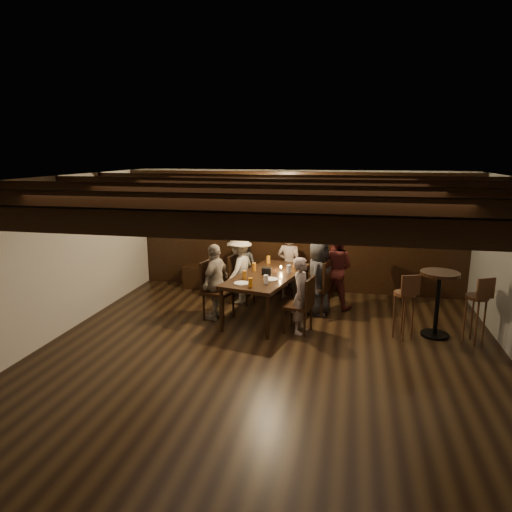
% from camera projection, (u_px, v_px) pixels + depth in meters
% --- Properties ---
extents(room, '(7.00, 7.00, 7.00)m').
position_uv_depth(room, '(273.00, 249.00, 7.97)').
color(room, black).
rests_on(room, ground).
extents(dining_table, '(1.28, 2.12, 0.74)m').
position_uv_depth(dining_table, '(268.00, 277.00, 7.65)').
color(dining_table, black).
rests_on(dining_table, floor).
extents(chair_left_near, '(0.48, 0.48, 0.89)m').
position_uv_depth(chair_left_near, '(241.00, 289.00, 8.43)').
color(chair_left_near, black).
rests_on(chair_left_near, floor).
extents(chair_left_far, '(0.53, 0.53, 0.99)m').
position_uv_depth(chair_left_far, '(218.00, 301.00, 7.62)').
color(chair_left_far, black).
rests_on(chair_left_far, floor).
extents(chair_right_near, '(0.52, 0.52, 0.95)m').
position_uv_depth(chair_right_near, '(316.00, 297.00, 7.85)').
color(chair_right_near, black).
rests_on(chair_right_near, floor).
extents(chair_right_far, '(0.48, 0.48, 0.88)m').
position_uv_depth(chair_right_far, '(299.00, 315.00, 7.06)').
color(chair_right_far, black).
rests_on(chair_right_far, floor).
extents(person_bench_left, '(0.64, 0.49, 1.18)m').
position_uv_depth(person_bench_left, '(243.00, 265.00, 8.83)').
color(person_bench_left, '#2A2A2D').
rests_on(person_bench_left, floor).
extents(person_bench_centre, '(0.53, 0.40, 1.30)m').
position_uv_depth(person_bench_centre, '(289.00, 266.00, 8.59)').
color(person_bench_centre, slate).
rests_on(person_bench_centre, floor).
extents(person_bench_right, '(0.79, 0.67, 1.43)m').
position_uv_depth(person_bench_right, '(334.00, 269.00, 8.09)').
color(person_bench_right, '#551F1D').
rests_on(person_bench_right, floor).
extents(person_left_near, '(0.63, 0.90, 1.27)m').
position_uv_depth(person_left_near, '(240.00, 269.00, 8.36)').
color(person_left_near, '#B3AB97').
rests_on(person_left_near, floor).
extents(person_left_far, '(0.46, 0.80, 1.28)m').
position_uv_depth(person_left_far, '(216.00, 282.00, 7.56)').
color(person_left_far, gray).
rests_on(person_left_far, floor).
extents(person_right_near, '(0.54, 0.71, 1.31)m').
position_uv_depth(person_right_near, '(319.00, 277.00, 7.76)').
color(person_right_near, '#252628').
rests_on(person_right_near, floor).
extents(person_right_far, '(0.37, 0.48, 1.19)m').
position_uv_depth(person_right_far, '(302.00, 295.00, 6.97)').
color(person_right_far, gray).
rests_on(person_right_far, floor).
extents(pint_a, '(0.07, 0.07, 0.14)m').
position_uv_depth(pint_a, '(268.00, 260.00, 8.36)').
color(pint_a, '#BF7219').
rests_on(pint_a, dining_table).
extents(pint_b, '(0.07, 0.07, 0.14)m').
position_uv_depth(pint_b, '(295.00, 263.00, 8.10)').
color(pint_b, '#BF7219').
rests_on(pint_b, dining_table).
extents(pint_c, '(0.07, 0.07, 0.14)m').
position_uv_depth(pint_c, '(254.00, 267.00, 7.83)').
color(pint_c, '#BF7219').
rests_on(pint_c, dining_table).
extents(pint_d, '(0.07, 0.07, 0.14)m').
position_uv_depth(pint_d, '(289.00, 269.00, 7.68)').
color(pint_d, silver).
rests_on(pint_d, dining_table).
extents(pint_e, '(0.07, 0.07, 0.14)m').
position_uv_depth(pint_e, '(244.00, 275.00, 7.31)').
color(pint_e, '#BF7219').
rests_on(pint_e, dining_table).
extents(pint_f, '(0.07, 0.07, 0.14)m').
position_uv_depth(pint_f, '(266.00, 279.00, 7.05)').
color(pint_f, silver).
rests_on(pint_f, dining_table).
extents(pint_g, '(0.07, 0.07, 0.14)m').
position_uv_depth(pint_g, '(250.00, 282.00, 6.89)').
color(pint_g, '#BF7219').
rests_on(pint_g, dining_table).
extents(plate_near, '(0.24, 0.24, 0.01)m').
position_uv_depth(plate_near, '(241.00, 283.00, 7.07)').
color(plate_near, white).
rests_on(plate_near, dining_table).
extents(plate_far, '(0.24, 0.24, 0.01)m').
position_uv_depth(plate_far, '(271.00, 279.00, 7.30)').
color(plate_far, white).
rests_on(plate_far, dining_table).
extents(condiment_caddy, '(0.15, 0.10, 0.12)m').
position_uv_depth(condiment_caddy, '(267.00, 271.00, 7.58)').
color(condiment_caddy, black).
rests_on(condiment_caddy, dining_table).
extents(candle, '(0.05, 0.05, 0.05)m').
position_uv_depth(candle, '(281.00, 269.00, 7.85)').
color(candle, beige).
rests_on(candle, dining_table).
extents(high_top_table, '(0.57, 0.57, 1.01)m').
position_uv_depth(high_top_table, '(438.00, 294.00, 6.81)').
color(high_top_table, black).
rests_on(high_top_table, floor).
extents(bar_stool_left, '(0.35, 0.37, 1.02)m').
position_uv_depth(bar_stool_left, '(403.00, 314.00, 6.78)').
color(bar_stool_left, '#3A1E12').
rests_on(bar_stool_left, floor).
extents(bar_stool_right, '(0.36, 0.37, 1.02)m').
position_uv_depth(bar_stool_right, '(475.00, 318.00, 6.62)').
color(bar_stool_right, '#3A1E12').
rests_on(bar_stool_right, floor).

